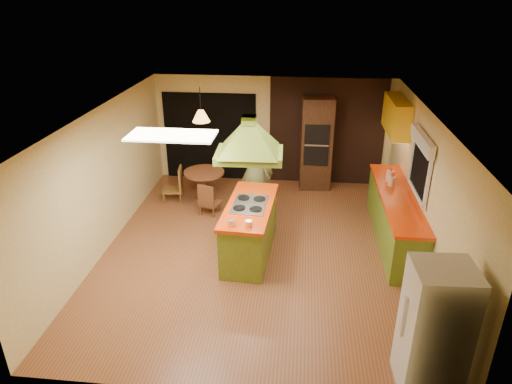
# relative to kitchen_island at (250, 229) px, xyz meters

# --- Properties ---
(ground) EXTENTS (6.50, 6.50, 0.00)m
(ground) POSITION_rel_kitchen_island_xyz_m (0.15, 0.14, -0.48)
(ground) COLOR brown
(ground) RESTS_ON ground
(room_walls) EXTENTS (5.50, 6.50, 6.50)m
(room_walls) POSITION_rel_kitchen_island_xyz_m (0.15, 0.14, 0.77)
(room_walls) COLOR beige
(room_walls) RESTS_ON ground
(ceiling_plane) EXTENTS (6.50, 6.50, 0.00)m
(ceiling_plane) POSITION_rel_kitchen_island_xyz_m (0.15, 0.14, 2.02)
(ceiling_plane) COLOR silver
(ceiling_plane) RESTS_ON room_walls
(brick_panel) EXTENTS (2.64, 0.03, 2.50)m
(brick_panel) POSITION_rel_kitchen_island_xyz_m (1.40, 3.37, 0.77)
(brick_panel) COLOR #381E14
(brick_panel) RESTS_ON ground
(nook_opening) EXTENTS (2.20, 0.03, 2.10)m
(nook_opening) POSITION_rel_kitchen_island_xyz_m (-1.35, 3.37, 0.57)
(nook_opening) COLOR black
(nook_opening) RESTS_ON ground
(right_counter) EXTENTS (0.62, 3.05, 0.92)m
(right_counter) POSITION_rel_kitchen_island_xyz_m (2.60, 0.74, -0.02)
(right_counter) COLOR olive
(right_counter) RESTS_ON ground
(upper_cabinets) EXTENTS (0.34, 1.40, 0.70)m
(upper_cabinets) POSITION_rel_kitchen_island_xyz_m (2.72, 2.34, 1.47)
(upper_cabinets) COLOR yellow
(upper_cabinets) RESTS_ON room_walls
(window_right) EXTENTS (0.12, 1.35, 1.06)m
(window_right) POSITION_rel_kitchen_island_xyz_m (2.85, 0.54, 1.29)
(window_right) COLOR black
(window_right) RESTS_ON room_walls
(fluor_panel) EXTENTS (1.20, 0.60, 0.03)m
(fluor_panel) POSITION_rel_kitchen_island_xyz_m (-0.95, -1.06, 2.00)
(fluor_panel) COLOR white
(fluor_panel) RESTS_ON ceiling_plane
(kitchen_island) EXTENTS (0.88, 1.96, 0.97)m
(kitchen_island) POSITION_rel_kitchen_island_xyz_m (0.00, 0.00, 0.00)
(kitchen_island) COLOR olive
(kitchen_island) RESTS_ON ground
(range_hood) EXTENTS (1.11, 0.81, 0.80)m
(range_hood) POSITION_rel_kitchen_island_xyz_m (0.00, 0.00, 1.76)
(range_hood) COLOR #5F751D
(range_hood) RESTS_ON ceiling_plane
(man) EXTENTS (0.73, 0.48, 1.98)m
(man) POSITION_rel_kitchen_island_xyz_m (-0.05, 1.31, 0.51)
(man) COLOR #565D31
(man) RESTS_ON ground
(refrigerator) EXTENTS (0.70, 0.66, 1.64)m
(refrigerator) POSITION_rel_kitchen_island_xyz_m (2.42, -2.69, 0.34)
(refrigerator) COLOR silver
(refrigerator) RESTS_ON ground
(wall_oven) EXTENTS (0.73, 0.63, 2.13)m
(wall_oven) POSITION_rel_kitchen_island_xyz_m (1.17, 3.09, 0.58)
(wall_oven) COLOR #492917
(wall_oven) RESTS_ON ground
(dining_table) EXTENTS (0.88, 0.88, 0.67)m
(dining_table) POSITION_rel_kitchen_island_xyz_m (-1.25, 2.11, -0.02)
(dining_table) COLOR brown
(dining_table) RESTS_ON ground
(chair_left) EXTENTS (0.47, 0.47, 0.76)m
(chair_left) POSITION_rel_kitchen_island_xyz_m (-1.95, 2.01, -0.10)
(chair_left) COLOR brown
(chair_left) RESTS_ON ground
(chair_near) EXTENTS (0.47, 0.47, 0.69)m
(chair_near) POSITION_rel_kitchen_island_xyz_m (-1.00, 1.46, -0.14)
(chair_near) COLOR brown
(chair_near) RESTS_ON ground
(pendant_lamp) EXTENTS (0.46, 0.46, 0.24)m
(pendant_lamp) POSITION_rel_kitchen_island_xyz_m (-1.25, 2.11, 1.42)
(pendant_lamp) COLOR #FF9E3F
(pendant_lamp) RESTS_ON ceiling_plane
(canister_large) EXTENTS (0.16, 0.16, 0.22)m
(canister_large) POSITION_rel_kitchen_island_xyz_m (2.55, 1.36, 0.54)
(canister_large) COLOR beige
(canister_large) RESTS_ON right_counter
(canister_medium) EXTENTS (0.15, 0.15, 0.18)m
(canister_medium) POSITION_rel_kitchen_island_xyz_m (2.55, 1.17, 0.53)
(canister_medium) COLOR beige
(canister_medium) RESTS_ON right_counter
(canister_small) EXTENTS (0.13, 0.13, 0.14)m
(canister_small) POSITION_rel_kitchen_island_xyz_m (2.55, 1.43, 0.51)
(canister_small) COLOR #FFF5CD
(canister_small) RESTS_ON right_counter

